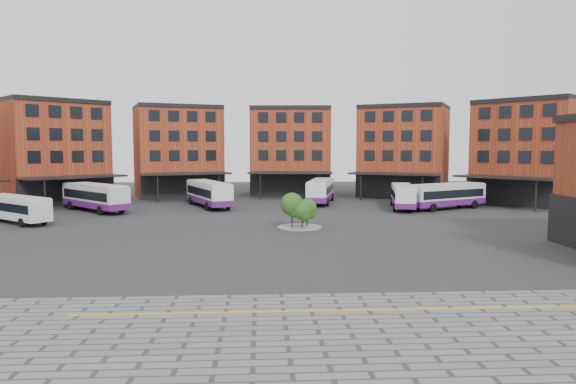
{
  "coord_description": "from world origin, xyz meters",
  "views": [
    {
      "loc": [
        -1.86,
        -38.17,
        7.96
      ],
      "look_at": [
        0.58,
        6.97,
        4.0
      ],
      "focal_mm": 32.0,
      "sensor_mm": 36.0,
      "label": 1
    }
  ],
  "objects": [
    {
      "name": "ground",
      "position": [
        0.0,
        0.0,
        0.0
      ],
      "size": [
        160.0,
        160.0,
        0.0
      ],
      "primitive_type": "plane",
      "color": "#28282B",
      "rests_on": "ground"
    },
    {
      "name": "yellow_line",
      "position": [
        2.0,
        -14.0,
        0.03
      ],
      "size": [
        26.0,
        0.15,
        0.02
      ],
      "primitive_type": "cube",
      "color": "gold",
      "rests_on": "paving_zone"
    },
    {
      "name": "main_building",
      "position": [
        -4.77,
        38.25,
        7.23
      ],
      "size": [
        94.14,
        42.48,
        14.6
      ],
      "color": "#9B3B21",
      "rests_on": "ground"
    },
    {
      "name": "tree_island",
      "position": [
        1.98,
        11.63,
        1.87
      ],
      "size": [
        4.4,
        4.4,
        3.54
      ],
      "color": "gray",
      "rests_on": "ground"
    },
    {
      "name": "bus_a",
      "position": [
        -27.46,
        16.66,
        1.7
      ],
      "size": [
        9.33,
        8.16,
        2.86
      ],
      "rotation": [
        0.0,
        0.0,
        0.89
      ],
      "color": "silver",
      "rests_on": "ground"
    },
    {
      "name": "bus_b",
      "position": [
        -22.38,
        26.29,
        1.85
      ],
      "size": [
        10.46,
        10.62,
        3.41
      ],
      "rotation": [
        0.0,
        0.0,
        0.77
      ],
      "color": "silver",
      "rests_on": "ground"
    },
    {
      "name": "bus_c",
      "position": [
        -8.76,
        30.23,
        1.85
      ],
      "size": [
        7.23,
        12.25,
        3.41
      ],
      "rotation": [
        0.0,
        0.0,
        0.4
      ],
      "color": "white",
      "rests_on": "ground"
    },
    {
      "name": "bus_d",
      "position": [
        6.7,
        34.12,
        1.81
      ],
      "size": [
        5.34,
        12.2,
        3.35
      ],
      "rotation": [
        0.0,
        0.0,
        -0.23
      ],
      "color": "white",
      "rests_on": "ground"
    },
    {
      "name": "bus_e",
      "position": [
        16.59,
        27.07,
        1.65
      ],
      "size": [
        4.68,
        11.12,
        3.05
      ],
      "rotation": [
        0.0,
        0.0,
        -0.21
      ],
      "color": "white",
      "rests_on": "ground"
    },
    {
      "name": "bus_f",
      "position": [
        22.04,
        26.21,
        1.79
      ],
      "size": [
        11.66,
        7.71,
        3.3
      ],
      "rotation": [
        0.0,
        0.0,
        -1.1
      ],
      "color": "silver",
      "rests_on": "ground"
    }
  ]
}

